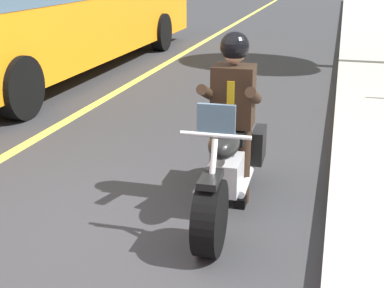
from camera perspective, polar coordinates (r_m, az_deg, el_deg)
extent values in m
plane|color=#333335|center=(4.81, -11.01, -10.49)|extent=(80.00, 80.00, 0.00)
cylinder|color=black|center=(4.43, 1.98, -8.01)|extent=(0.67, 0.22, 0.66)
cylinder|color=black|center=(5.83, 5.14, -1.14)|extent=(0.67, 0.22, 0.66)
cube|color=silver|center=(5.10, 3.86, -3.07)|extent=(0.57, 0.30, 0.32)
ellipsoid|color=black|center=(4.79, 3.53, 0.01)|extent=(0.57, 0.30, 0.24)
cube|color=black|center=(5.32, 4.60, 1.52)|extent=(0.71, 0.30, 0.12)
cube|color=black|center=(5.70, 7.29, -0.08)|extent=(0.40, 0.13, 0.36)
cube|color=black|center=(5.76, 2.95, 0.27)|extent=(0.40, 0.13, 0.36)
cylinder|color=silver|center=(4.33, 2.08, -4.72)|extent=(0.35, 0.06, 0.76)
cylinder|color=silver|center=(4.33, 2.58, 0.96)|extent=(0.05, 0.60, 0.04)
cube|color=black|center=(4.28, 2.04, -3.85)|extent=(0.36, 0.17, 0.06)
cylinder|color=silver|center=(5.42, 6.05, -3.60)|extent=(0.90, 0.11, 0.08)
cube|color=slate|center=(4.31, 2.65, 2.55)|extent=(0.05, 0.32, 0.28)
cylinder|color=black|center=(5.32, 5.61, -2.18)|extent=(0.14, 0.14, 0.84)
cube|color=black|center=(5.41, 5.38, -6.06)|extent=(0.26, 0.12, 0.10)
cylinder|color=black|center=(5.35, 3.06, -1.96)|extent=(0.14, 0.14, 0.84)
cube|color=black|center=(5.45, 2.87, -5.81)|extent=(0.26, 0.12, 0.10)
cube|color=black|center=(5.12, 4.53, 5.24)|extent=(0.33, 0.41, 0.60)
cube|color=#B28C14|center=(4.98, 4.21, 4.35)|extent=(0.03, 0.07, 0.44)
cylinder|color=black|center=(4.90, 6.74, 5.24)|extent=(0.55, 0.12, 0.28)
cylinder|color=black|center=(4.97, 1.69, 5.57)|extent=(0.55, 0.12, 0.28)
sphere|color=tan|center=(5.03, 4.66, 9.99)|extent=(0.22, 0.22, 0.22)
sphere|color=black|center=(5.02, 4.67, 10.55)|extent=(0.28, 0.28, 0.28)
cylinder|color=black|center=(8.55, -18.29, 5.82)|extent=(1.00, 0.30, 1.00)
cylinder|color=black|center=(14.59, -3.37, 12.06)|extent=(1.00, 0.30, 1.00)
cylinder|color=black|center=(15.53, -11.97, 12.13)|extent=(1.00, 0.30, 1.00)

